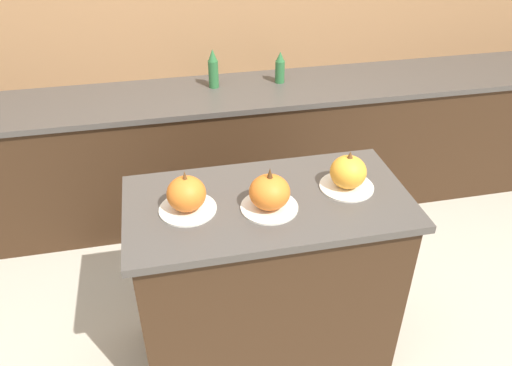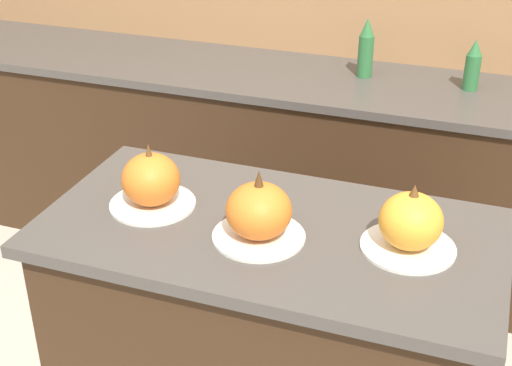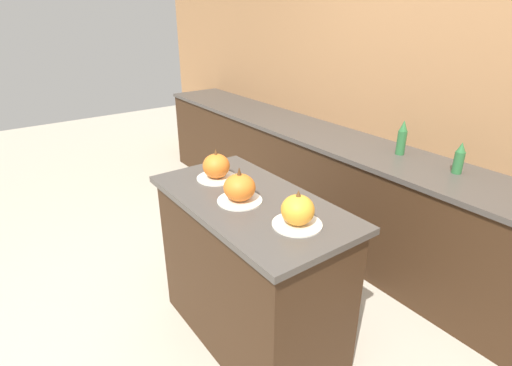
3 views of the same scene
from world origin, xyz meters
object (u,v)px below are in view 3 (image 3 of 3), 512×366
bottle_tall (402,138)px  pumpkin_cake_left (216,167)px  bottle_short (459,159)px  pumpkin_cake_center (240,189)px  pumpkin_cake_right (298,211)px

bottle_tall → pumpkin_cake_left: bearing=-102.3°
pumpkin_cake_left → bottle_short: pumpkin_cake_left is taller
pumpkin_cake_left → pumpkin_cake_center: pumpkin_cake_center is taller
pumpkin_cake_right → pumpkin_cake_left: bearing=-177.9°
pumpkin_cake_right → bottle_tall: bottle_tall is taller
bottle_short → pumpkin_cake_left: bearing=-118.4°
pumpkin_cake_left → pumpkin_cake_right: 0.69m
bottle_tall → bottle_short: size_ratio=1.22×
pumpkin_cake_left → bottle_tall: size_ratio=0.94×
pumpkin_cake_left → bottle_tall: bearing=77.7°
pumpkin_cake_left → bottle_short: size_ratio=1.14×
pumpkin_cake_center → pumpkin_cake_right: (0.36, 0.08, -0.00)m
pumpkin_cake_right → bottle_short: 1.33m
pumpkin_cake_left → pumpkin_cake_right: (0.69, 0.02, -0.00)m
pumpkin_cake_center → bottle_tall: (-0.03, 1.42, -0.00)m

